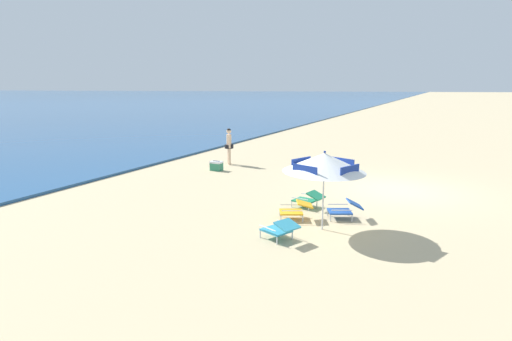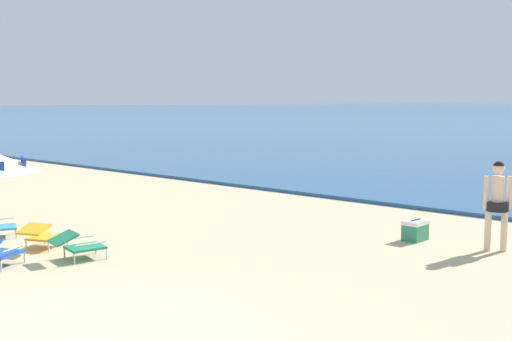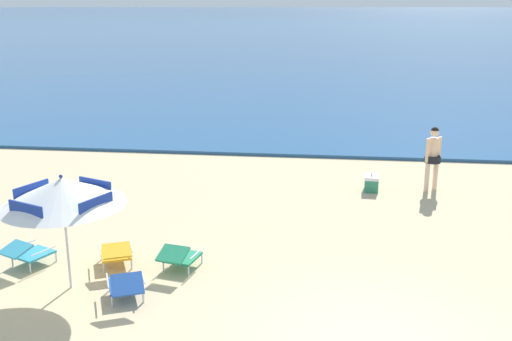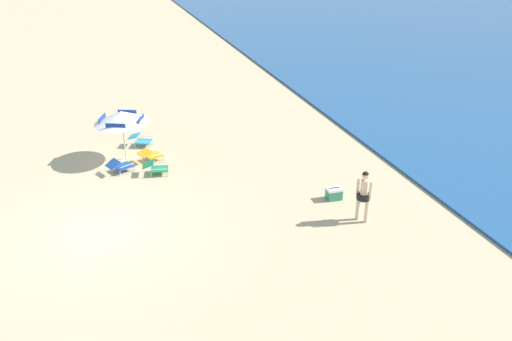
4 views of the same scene
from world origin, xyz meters
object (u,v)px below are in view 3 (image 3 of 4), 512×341
lounge_chair_spare_folded (179,256)px  person_standing_near_shore (433,154)px  lounge_chair_under_umbrella (116,253)px  beach_umbrella_striped_main (62,192)px  lounge_chair_beside_umbrella (126,285)px  lounge_chair_facing_sea (28,252)px  cooler_box (371,183)px

lounge_chair_spare_folded → person_standing_near_shore: (5.19, 5.38, 0.68)m
lounge_chair_under_umbrella → lounge_chair_spare_folded: lounge_chair_spare_folded is taller
beach_umbrella_striped_main → lounge_chair_beside_umbrella: bearing=-16.4°
beach_umbrella_striped_main → lounge_chair_spare_folded: beach_umbrella_striped_main is taller
lounge_chair_under_umbrella → lounge_chair_spare_folded: bearing=0.4°
lounge_chair_facing_sea → cooler_box: lounge_chair_facing_sea is taller
lounge_chair_beside_umbrella → cooler_box: (4.27, 6.39, -0.07)m
person_standing_near_shore → lounge_chair_under_umbrella: bearing=-139.7°
beach_umbrella_striped_main → lounge_chair_spare_folded: 2.35m
beach_umbrella_striped_main → lounge_chair_facing_sea: size_ratio=2.65×
person_standing_near_shore → cooler_box: (-1.50, -0.18, -0.75)m
beach_umbrella_striped_main → person_standing_near_shore: (6.85, 6.26, -0.73)m
lounge_chair_spare_folded → cooler_box: lounge_chair_spare_folded is taller
lounge_chair_under_umbrella → lounge_chair_beside_umbrella: lounge_chair_beside_umbrella is taller
person_standing_near_shore → beach_umbrella_striped_main: bearing=-137.6°
lounge_chair_beside_umbrella → person_standing_near_shore: person_standing_near_shore is taller
lounge_chair_beside_umbrella → cooler_box: size_ratio=1.99×
lounge_chair_spare_folded → person_standing_near_shore: size_ratio=0.58×
lounge_chair_under_umbrella → lounge_chair_facing_sea: (-1.60, -0.16, -0.00)m
lounge_chair_under_umbrella → person_standing_near_shore: size_ratio=0.60×
lounge_chair_facing_sea → lounge_chair_spare_folded: 2.77m
lounge_chair_under_umbrella → cooler_box: (4.86, 5.21, -0.08)m
lounge_chair_under_umbrella → lounge_chair_facing_sea: bearing=-174.1°
lounge_chair_beside_umbrella → lounge_chair_facing_sea: (-2.19, 1.02, 0.01)m
lounge_chair_beside_umbrella → lounge_chair_facing_sea: bearing=155.1°
lounge_chair_facing_sea → beach_umbrella_striped_main: bearing=-32.3°
lounge_chair_under_umbrella → lounge_chair_spare_folded: (1.16, 0.01, -0.00)m
lounge_chair_beside_umbrella → lounge_chair_spare_folded: lounge_chair_beside_umbrella is taller
lounge_chair_beside_umbrella → lounge_chair_spare_folded: size_ratio=1.06×
lounge_chair_facing_sea → cooler_box: (6.46, 5.37, -0.08)m
lounge_chair_beside_umbrella → lounge_chair_spare_folded: 1.32m
cooler_box → lounge_chair_facing_sea: bearing=-140.2°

